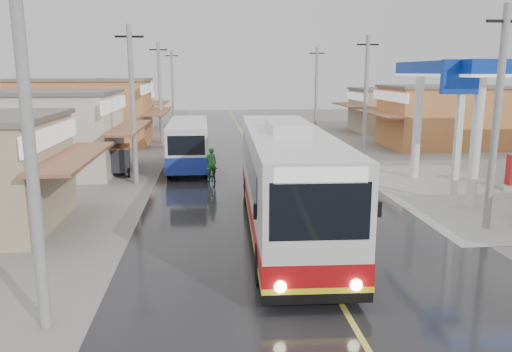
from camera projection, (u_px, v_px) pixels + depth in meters
The scene contains 11 objects.
ground at pixel (300, 234), 17.90m from camera, with size 120.00×120.00×0.00m, color slate.
road at pixel (258, 161), 32.51m from camera, with size 12.00×90.00×0.02m, color black.
centre_line at pixel (258, 161), 32.51m from camera, with size 0.15×90.00×0.01m, color #D8CC4C.
shopfronts_left at pixel (66, 157), 34.21m from camera, with size 11.00×44.00×5.20m, color tan, non-canonical shape.
shopfronts_right at pixel (503, 165), 31.00m from camera, with size 11.00×44.00×4.80m, color beige, non-canonical shape.
utility_poles_left at pixel (151, 160), 32.83m from camera, with size 1.60×50.00×8.00m, color gray, non-canonical shape.
utility_poles_right at pixel (363, 159), 33.17m from camera, with size 1.60×36.00×8.00m, color gray, non-canonical shape.
coach_bus at pixel (286, 181), 17.66m from camera, with size 3.29×12.88×3.99m.
second_bus at pixel (189, 143), 29.92m from camera, with size 2.34×8.41×2.78m.
cyclist at pixel (211, 173), 25.54m from camera, with size 0.99×1.90×1.95m.
tricycle_near at pixel (118, 158), 27.91m from camera, with size 1.67×2.17×1.66m.
Camera 1 is at (-3.23, -16.86, 5.70)m, focal length 35.00 mm.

